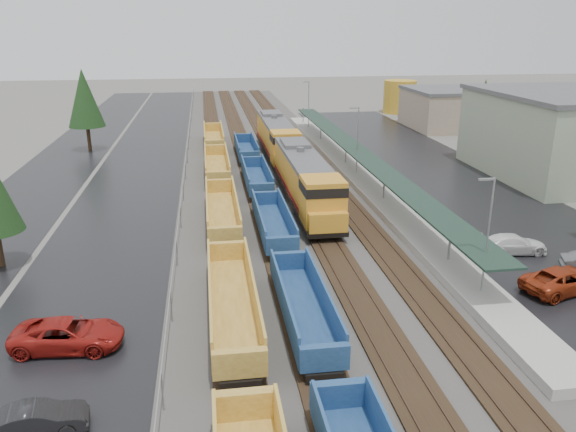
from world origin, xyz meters
The scene contains 19 objects.
ballast_strip centered at (0.00, 60.00, 0.04)m, with size 20.00×160.00×0.08m, color #302D2B.
trackbed centered at (0.00, 60.00, 0.16)m, with size 14.60×160.00×0.22m.
west_parking_lot centered at (-15.00, 60.00, 0.01)m, with size 10.00×160.00×0.02m, color black.
west_road centered at (-25.00, 60.00, 0.01)m, with size 9.00×160.00×0.02m, color black.
east_commuter_lot centered at (19.00, 50.00, 0.01)m, with size 16.00×100.00×0.02m, color black.
station_platform centered at (9.50, 50.01, 0.73)m, with size 3.00×80.00×8.00m.
chainlink_fence centered at (-9.50, 58.44, 1.61)m, with size 0.08×160.04×2.02m.
distant_hills centered at (44.79, 210.68, 0.00)m, with size 301.00×140.00×25.20m.
tree_west_far centered at (-23.00, 70.00, 7.12)m, with size 4.84×4.84×11.00m.
tree_east centered at (28.00, 58.00, 6.47)m, with size 4.40×4.40×10.00m.
locomotive_lead centered at (2.00, 40.53, 2.63)m, with size 3.35×22.08×5.00m.
locomotive_trail centered at (2.00, 61.53, 2.63)m, with size 3.35×22.08×5.00m.
well_string_yellow centered at (-6.00, 28.20, 1.17)m, with size 2.64×98.55×2.34m.
well_string_blue centered at (-2.00, 25.98, 1.11)m, with size 2.47×84.65×2.19m.
storage_tank centered at (30.88, 97.64, 3.13)m, with size 6.25×6.25×6.25m, color gold.
parked_car_west_b centered at (-14.65, 11.28, 0.68)m, with size 4.11×1.43×1.36m, color black.
parked_car_west_c centered at (-14.82, 18.07, 0.80)m, with size 5.78×2.67×1.61m, color maroon.
parked_car_east_b centered at (15.32, 20.44, 0.79)m, with size 5.70×2.63×1.58m, color #982F13.
parked_car_east_c centered at (15.55, 26.95, 0.72)m, with size 4.96×2.02×1.44m, color white.
Camera 1 is at (-7.06, -9.54, 16.39)m, focal length 35.00 mm.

